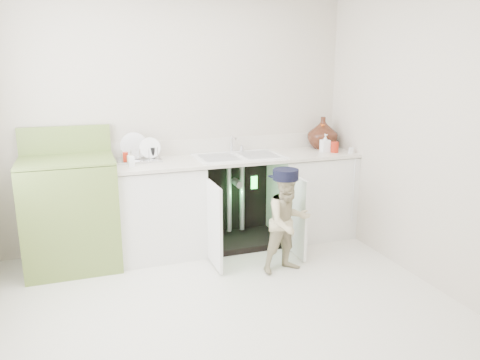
% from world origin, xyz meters
% --- Properties ---
extents(ground, '(3.50, 3.50, 0.00)m').
position_xyz_m(ground, '(0.00, 0.00, 0.00)').
color(ground, beige).
rests_on(ground, ground).
extents(room_shell, '(6.00, 5.50, 1.26)m').
position_xyz_m(room_shell, '(0.00, 0.00, 1.25)').
color(room_shell, '#C0B4A4').
rests_on(room_shell, ground).
extents(counter_run, '(2.44, 1.02, 1.24)m').
position_xyz_m(counter_run, '(0.58, 1.21, 0.48)').
color(counter_run, white).
rests_on(counter_run, ground).
extents(avocado_stove, '(0.80, 0.65, 1.24)m').
position_xyz_m(avocado_stove, '(-1.04, 1.18, 0.51)').
color(avocado_stove, olive).
rests_on(avocado_stove, ground).
extents(repair_worker, '(0.49, 0.64, 0.92)m').
position_xyz_m(repair_worker, '(0.73, 0.43, 0.47)').
color(repair_worker, '#C6B38E').
rests_on(repair_worker, ground).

